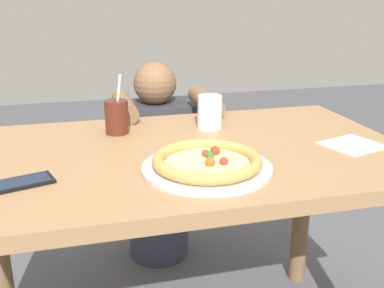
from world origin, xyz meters
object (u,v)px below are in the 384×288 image
at_px(pizza_near, 207,163).
at_px(drink_cup_colored, 117,117).
at_px(cell_phone, 21,183).
at_px(water_cup_clear, 210,112).
at_px(diner_seated, 158,170).

bearing_deg(pizza_near, drink_cup_colored, 116.75).
relative_size(drink_cup_colored, cell_phone, 1.17).
xyz_separation_m(drink_cup_colored, water_cup_clear, (0.31, -0.02, 0.00)).
xyz_separation_m(water_cup_clear, diner_seated, (-0.10, 0.46, -0.38)).
distance_m(drink_cup_colored, diner_seated, 0.62).
bearing_deg(cell_phone, pizza_near, -2.92).
distance_m(pizza_near, diner_seated, 0.89).
bearing_deg(diner_seated, cell_phone, -120.53).
height_order(pizza_near, diner_seated, diner_seated).
xyz_separation_m(drink_cup_colored, diner_seated, (0.21, 0.44, -0.38)).
height_order(water_cup_clear, diner_seated, diner_seated).
distance_m(drink_cup_colored, cell_phone, 0.45).
height_order(pizza_near, water_cup_clear, water_cup_clear).
distance_m(pizza_near, drink_cup_colored, 0.43).
bearing_deg(pizza_near, water_cup_clear, 72.36).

